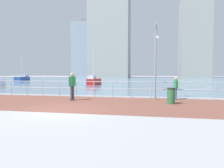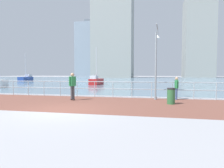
% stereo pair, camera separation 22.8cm
% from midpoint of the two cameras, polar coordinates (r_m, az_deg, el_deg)
% --- Properties ---
extents(ground, '(220.00, 220.00, 0.00)m').
position_cam_midpoint_polar(ground, '(48.58, 6.92, 0.97)').
color(ground, '#9E9EA3').
extents(brick_paving, '(28.00, 6.05, 0.01)m').
position_cam_midpoint_polar(brick_paving, '(11.73, -8.92, -5.47)').
color(brick_paving, brown).
rests_on(brick_paving, ground).
extents(harbor_water, '(180.00, 88.00, 0.00)m').
position_cam_midpoint_polar(harbor_water, '(59.04, 7.79, 1.32)').
color(harbor_water, slate).
rests_on(harbor_water, ground).
extents(waterfront_railing, '(25.25, 0.06, 1.17)m').
position_cam_midpoint_polar(waterfront_railing, '(14.50, -4.72, -0.64)').
color(waterfront_railing, '#9EADB7').
rests_on(waterfront_railing, ground).
extents(lamppost, '(0.38, 0.81, 5.10)m').
position_cam_midpoint_polar(lamppost, '(13.49, 13.45, 7.58)').
color(lamppost, gray).
rests_on(lamppost, ground).
extents(skateboarder, '(0.40, 0.52, 1.79)m').
position_cam_midpoint_polar(skateboarder, '(12.81, -11.12, 0.07)').
color(skateboarder, black).
rests_on(skateboarder, ground).
extents(bystander, '(0.27, 0.56, 1.51)m').
position_cam_midpoint_polar(bystander, '(13.66, 18.98, -0.70)').
color(bystander, '#384C7A').
rests_on(bystander, ground).
extents(trash_bin, '(0.46, 0.46, 0.93)m').
position_cam_midpoint_polar(trash_bin, '(11.54, 17.61, -3.39)').
color(trash_bin, '#2D6638').
rests_on(trash_bin, ground).
extents(sailboat_ivory, '(2.11, 4.89, 6.65)m').
position_cam_midpoint_polar(sailboat_ivory, '(50.39, -23.94, 1.52)').
color(sailboat_ivory, '#284799').
rests_on(sailboat_ivory, ground).
extents(sailboat_navy, '(1.37, 4.34, 6.09)m').
position_cam_midpoint_polar(sailboat_navy, '(31.30, -4.48, 0.92)').
color(sailboat_navy, '#B21E1E').
rests_on(sailboat_navy, ground).
extents(tower_slate, '(16.55, 11.19, 32.99)m').
position_cam_midpoint_polar(tower_slate, '(115.12, -6.11, 9.96)').
color(tower_slate, '#8493A3').
rests_on(tower_slate, ground).
extents(tower_glass, '(13.23, 12.64, 39.62)m').
position_cam_midpoint_polar(tower_glass, '(104.34, 24.23, 12.28)').
color(tower_glass, '#939993').
rests_on(tower_glass, ground).
extents(tower_steel, '(17.53, 11.93, 42.06)m').
position_cam_midpoint_polar(tower_steel, '(88.91, 0.38, 15.02)').
color(tower_steel, '#939993').
rests_on(tower_steel, ground).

